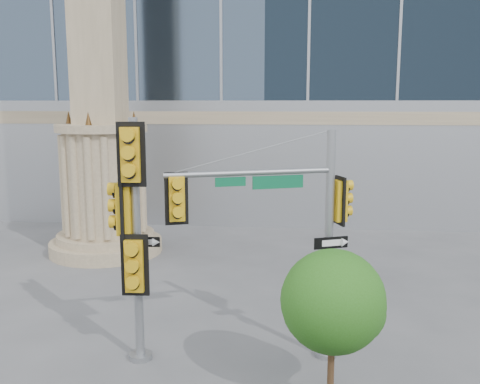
# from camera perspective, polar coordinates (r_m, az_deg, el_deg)

# --- Properties ---
(ground) EXTENTS (120.00, 120.00, 0.00)m
(ground) POSITION_cam_1_polar(r_m,az_deg,el_deg) (12.64, -1.35, -18.39)
(ground) COLOR #545456
(ground) RESTS_ON ground
(monument) EXTENTS (4.40, 4.40, 16.60)m
(monument) POSITION_cam_1_polar(r_m,az_deg,el_deg) (21.40, -14.62, 8.16)
(monument) COLOR gray
(monument) RESTS_ON ground
(main_signal_pole) EXTENTS (3.95, 1.78, 5.32)m
(main_signal_pole) POSITION_cam_1_polar(r_m,az_deg,el_deg) (11.90, 5.28, -3.23)
(main_signal_pole) COLOR slate
(main_signal_pole) RESTS_ON ground
(secondary_signal_pole) EXTENTS (0.98, 0.72, 5.60)m
(secondary_signal_pole) POSITION_cam_1_polar(r_m,az_deg,el_deg) (12.09, -11.43, -3.22)
(secondary_signal_pole) COLOR slate
(secondary_signal_pole) RESTS_ON ground
(street_tree) EXTENTS (2.05, 2.00, 3.19)m
(street_tree) POSITION_cam_1_polar(r_m,az_deg,el_deg) (10.56, 10.07, -11.83)
(street_tree) COLOR gray
(street_tree) RESTS_ON ground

